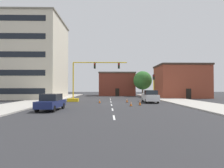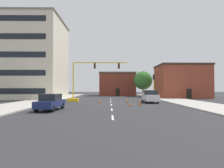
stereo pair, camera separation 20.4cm
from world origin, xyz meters
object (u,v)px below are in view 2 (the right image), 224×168
Objects in this scene: traffic_cone_roadside_c at (140,103)px; traffic_signal_gantry at (81,88)px; pickup_truck_white at (150,96)px; sedan_navy_near_left at (50,102)px; traffic_light_pole_right at (154,81)px; traffic_cone_roadside_b at (131,104)px; traffic_cone_roadside_a at (100,101)px; tree_right_far at (143,80)px; traffic_cone_roadside_d at (127,100)px.

traffic_signal_gantry is at bearing 140.97° from traffic_cone_roadside_c.
pickup_truck_white reaches higher than traffic_cone_roadside_c.
pickup_truck_white is at bearing 39.07° from sedan_navy_near_left.
traffic_signal_gantry is 2.12× the size of traffic_light_pole_right.
traffic_signal_gantry reaches higher than traffic_cone_roadside_b.
sedan_navy_near_left is at bearing -117.37° from traffic_cone_roadside_a.
traffic_signal_gantry is 15.46× the size of traffic_cone_roadside_a.
pickup_truck_white is (11.41, -2.22, -1.33)m from traffic_signal_gantry.
traffic_light_pole_right is (13.02, 1.84, 1.22)m from traffic_signal_gantry.
tree_right_far is at bearing 52.71° from traffic_signal_gantry.
traffic_signal_gantry is 1.47× the size of tree_right_far.
sedan_navy_near_left is at bearing -152.56° from traffic_cone_roadside_c.
traffic_light_pole_right is 11.49m from traffic_cone_roadside_a.
pickup_truck_white is 7.14m from traffic_cone_roadside_b.
tree_right_far is 9.76× the size of traffic_cone_roadside_d.
traffic_cone_roadside_b is (-6.40, -26.63, -4.07)m from tree_right_far.
traffic_light_pole_right reaches higher than traffic_cone_roadside_a.
traffic_cone_roadside_d is at bearing 103.61° from traffic_cone_roadside_c.
traffic_cone_roadside_c is at bearing -116.29° from pickup_truck_white.
traffic_cone_roadside_d is at bearing -15.70° from traffic_signal_gantry.
traffic_signal_gantry is 11.70m from pickup_truck_white.
traffic_light_pole_right is at bearing 37.01° from traffic_cone_roadside_d.
traffic_cone_roadside_b is (8.95, 4.34, -0.60)m from sedan_navy_near_left.
sedan_navy_near_left is 7.70× the size of traffic_cone_roadside_b.
traffic_cone_roadside_d is at bearing 179.10° from pickup_truck_white.
traffic_light_pole_right reaches higher than pickup_truck_white.
traffic_cone_roadside_d is (4.35, 1.34, 0.02)m from traffic_cone_roadside_a.
traffic_signal_gantry is 2.21× the size of sedan_navy_near_left.
traffic_light_pole_right is at bearing 61.78° from traffic_cone_roadside_b.
sedan_navy_near_left is 6.51× the size of traffic_cone_roadside_d.
pickup_truck_white is 3.76m from traffic_cone_roadside_d.
traffic_cone_roadside_c is at bearing -101.21° from tree_right_far.
traffic_cone_roadside_a is at bearing -162.84° from traffic_cone_roadside_d.
traffic_signal_gantry is 8.24m from traffic_cone_roadside_d.
traffic_cone_roadside_b is at bearing 25.89° from sedan_navy_near_left.
traffic_light_pole_right is 0.70× the size of tree_right_far.
traffic_cone_roadside_d is (-5.31, -4.00, -3.18)m from traffic_light_pole_right.
traffic_light_pole_right is 1.04× the size of sedan_navy_near_left.
tree_right_far is 27.69m from traffic_cone_roadside_b.
traffic_cone_roadside_d is (-3.71, 0.06, -0.63)m from pickup_truck_white.
sedan_navy_near_left is 6.99× the size of traffic_cone_roadside_a.
tree_right_far is at bearing 64.07° from traffic_cone_roadside_a.
traffic_light_pole_right is 0.88× the size of pickup_truck_white.
sedan_navy_near_left reaches higher than traffic_cone_roadside_a.
traffic_cone_roadside_d reaches higher than traffic_cone_roadside_a.
traffic_cone_roadside_c is (-4.08, -9.08, -3.16)m from traffic_light_pole_right.
traffic_signal_gantry reaches higher than traffic_cone_roadside_a.
traffic_cone_roadside_d is at bearing 89.12° from traffic_cone_roadside_b.
traffic_cone_roadside_a is (-9.66, -5.35, -3.21)m from traffic_light_pole_right.
traffic_cone_roadside_c is 1.08× the size of traffic_cone_roadside_d.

